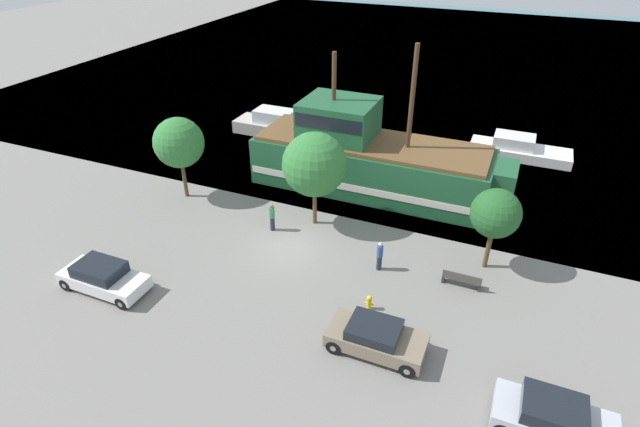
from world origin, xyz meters
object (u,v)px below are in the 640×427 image
(fire_hydrant, at_px, (369,302))
(bench_promenade_east, at_px, (462,279))
(parked_car_curb_front, at_px, (103,277))
(pedestrian_walking_near, at_px, (380,256))
(parked_car_curb_rear, at_px, (376,338))
(moored_boat_dockside, at_px, (280,126))
(pirate_ship, at_px, (369,158))
(parked_car_curb_mid, at_px, (554,418))
(moored_boat_outer, at_px, (518,149))
(pedestrian_walking_far, at_px, (272,217))

(fire_hydrant, distance_m, bench_promenade_east, 4.97)
(parked_car_curb_front, height_order, pedestrian_walking_near, pedestrian_walking_near)
(parked_car_curb_front, xyz_separation_m, fire_hydrant, (12.39, 3.67, -0.31))
(parked_car_curb_rear, height_order, fire_hydrant, parked_car_curb_rear)
(moored_boat_dockside, height_order, bench_promenade_east, moored_boat_dockside)
(parked_car_curb_front, distance_m, bench_promenade_east, 17.54)
(pirate_ship, xyz_separation_m, parked_car_curb_mid, (11.82, -14.97, -1.39))
(moored_boat_outer, xyz_separation_m, parked_car_curb_front, (-17.44, -24.06, 0.13))
(fire_hydrant, xyz_separation_m, pedestrian_walking_near, (-0.47, 3.07, 0.43))
(fire_hydrant, height_order, pedestrian_walking_far, pedestrian_walking_far)
(parked_car_curb_mid, bearing_deg, fire_hydrant, 155.70)
(moored_boat_dockside, relative_size, bench_promenade_east, 4.19)
(parked_car_curb_mid, xyz_separation_m, fire_hydrant, (-7.97, 3.60, -0.31))
(parked_car_curb_front, relative_size, parked_car_curb_mid, 1.05)
(pedestrian_walking_near, height_order, pedestrian_walking_far, pedestrian_walking_far)
(moored_boat_dockside, xyz_separation_m, parked_car_curb_mid, (21.29, -20.83, -0.03))
(pirate_ship, bearing_deg, pedestrian_walking_near, -67.82)
(fire_hydrant, xyz_separation_m, bench_promenade_east, (3.69, 3.32, 0.03))
(parked_car_curb_rear, relative_size, pedestrian_walking_near, 2.46)
(bench_promenade_east, height_order, pedestrian_walking_near, pedestrian_walking_near)
(parked_car_curb_front, height_order, bench_promenade_east, parked_car_curb_front)
(pirate_ship, xyz_separation_m, parked_car_curb_front, (-8.53, -15.05, -1.39))
(parked_car_curb_front, relative_size, pedestrian_walking_near, 2.62)
(parked_car_curb_mid, height_order, bench_promenade_east, parked_car_curb_mid)
(pedestrian_walking_near, bearing_deg, parked_car_curb_mid, -38.33)
(pirate_ship, distance_m, pedestrian_walking_far, 8.01)
(moored_boat_outer, relative_size, parked_car_curb_front, 1.65)
(moored_boat_dockside, xyz_separation_m, parked_car_curb_rear, (14.36, -19.55, -0.06))
(parked_car_curb_rear, distance_m, pedestrian_walking_far, 10.56)
(moored_boat_dockside, xyz_separation_m, bench_promenade_east, (17.01, -13.91, -0.31))
(parked_car_curb_mid, bearing_deg, bench_promenade_east, 121.73)
(fire_hydrant, bearing_deg, pedestrian_walking_near, 98.66)
(moored_boat_outer, relative_size, pedestrian_walking_far, 4.17)
(bench_promenade_east, height_order, pedestrian_walking_far, pedestrian_walking_far)
(parked_car_curb_front, xyz_separation_m, parked_car_curb_rear, (13.42, 1.35, -0.03))
(parked_car_curb_mid, xyz_separation_m, bench_promenade_east, (-4.28, 6.92, -0.28))
(moored_boat_dockside, bearing_deg, pedestrian_walking_far, -65.00)
(parked_car_curb_mid, height_order, pedestrian_walking_far, pedestrian_walking_far)
(pirate_ship, bearing_deg, pedestrian_walking_far, -115.46)
(pirate_ship, distance_m, pedestrian_walking_near, 9.05)
(pirate_ship, relative_size, pedestrian_walking_far, 9.54)
(parked_car_curb_mid, bearing_deg, pedestrian_walking_far, 152.81)
(fire_hydrant, bearing_deg, bench_promenade_east, 41.96)
(moored_boat_dockside, height_order, fire_hydrant, moored_boat_dockside)
(parked_car_curb_mid, height_order, parked_car_curb_rear, parked_car_curb_mid)
(pirate_ship, relative_size, parked_car_curb_front, 3.78)
(pedestrian_walking_far, bearing_deg, pirate_ship, 64.54)
(fire_hydrant, height_order, pedestrian_walking_near, pedestrian_walking_near)
(pedestrian_walking_near, relative_size, pedestrian_walking_far, 0.96)
(pirate_ship, relative_size, moored_boat_dockside, 2.09)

